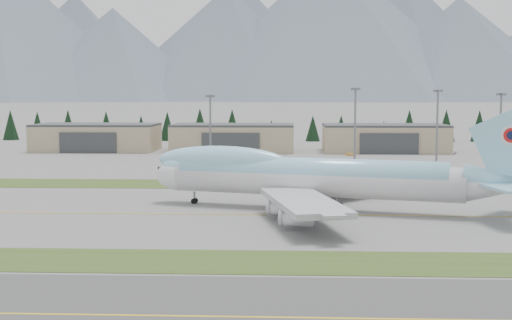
{
  "coord_description": "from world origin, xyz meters",
  "views": [
    {
      "loc": [
        6.88,
        -132.87,
        22.78
      ],
      "look_at": [
        -0.28,
        25.72,
        8.0
      ],
      "focal_mm": 50.0,
      "sensor_mm": 36.0,
      "label": 1
    }
  ],
  "objects_px": {
    "boeing_747_freighter": "(311,176)",
    "hangar_center": "(233,138)",
    "hangar_right": "(385,138)",
    "service_vehicle_c": "(453,154)",
    "hangar_left": "(97,137)",
    "service_vehicle_b": "(350,156)",
    "service_vehicle_a": "(222,157)"
  },
  "relations": [
    {
      "from": "hangar_center",
      "to": "service_vehicle_b",
      "type": "distance_m",
      "value": 49.24
    },
    {
      "from": "service_vehicle_c",
      "to": "hangar_right",
      "type": "bearing_deg",
      "value": 179.8
    },
    {
      "from": "service_vehicle_c",
      "to": "hangar_left",
      "type": "bearing_deg",
      "value": -162.07
    },
    {
      "from": "boeing_747_freighter",
      "to": "service_vehicle_c",
      "type": "height_order",
      "value": "boeing_747_freighter"
    },
    {
      "from": "boeing_747_freighter",
      "to": "service_vehicle_b",
      "type": "bearing_deg",
      "value": 97.14
    },
    {
      "from": "service_vehicle_b",
      "to": "service_vehicle_c",
      "type": "bearing_deg",
      "value": -42.02
    },
    {
      "from": "service_vehicle_c",
      "to": "boeing_747_freighter",
      "type": "bearing_deg",
      "value": -91.57
    },
    {
      "from": "hangar_left",
      "to": "hangar_right",
      "type": "height_order",
      "value": "same"
    },
    {
      "from": "hangar_right",
      "to": "service_vehicle_c",
      "type": "height_order",
      "value": "hangar_right"
    },
    {
      "from": "hangar_center",
      "to": "hangar_right",
      "type": "bearing_deg",
      "value": 0.0
    },
    {
      "from": "hangar_center",
      "to": "hangar_right",
      "type": "distance_m",
      "value": 60.0
    },
    {
      "from": "hangar_center",
      "to": "service_vehicle_c",
      "type": "relative_size",
      "value": 10.57
    },
    {
      "from": "boeing_747_freighter",
      "to": "hangar_center",
      "type": "xyz_separation_m",
      "value": [
        -26.4,
        143.33,
        -1.21
      ]
    },
    {
      "from": "hangar_center",
      "to": "service_vehicle_a",
      "type": "distance_m",
      "value": 29.09
    },
    {
      "from": "service_vehicle_b",
      "to": "service_vehicle_c",
      "type": "relative_size",
      "value": 0.78
    },
    {
      "from": "boeing_747_freighter",
      "to": "service_vehicle_b",
      "type": "xyz_separation_m",
      "value": [
        18.31,
        123.41,
        -6.59
      ]
    },
    {
      "from": "hangar_center",
      "to": "hangar_right",
      "type": "xyz_separation_m",
      "value": [
        60.0,
        0.0,
        0.0
      ]
    },
    {
      "from": "boeing_747_freighter",
      "to": "service_vehicle_a",
      "type": "distance_m",
      "value": 118.41
    },
    {
      "from": "hangar_center",
      "to": "service_vehicle_a",
      "type": "height_order",
      "value": "hangar_center"
    },
    {
      "from": "boeing_747_freighter",
      "to": "service_vehicle_a",
      "type": "xyz_separation_m",
      "value": [
        -28.27,
        114.8,
        -6.59
      ]
    },
    {
      "from": "boeing_747_freighter",
      "to": "hangar_left",
      "type": "height_order",
      "value": "boeing_747_freighter"
    },
    {
      "from": "hangar_left",
      "to": "boeing_747_freighter",
      "type": "bearing_deg",
      "value": -60.41
    },
    {
      "from": "boeing_747_freighter",
      "to": "hangar_right",
      "type": "relative_size",
      "value": 1.58
    },
    {
      "from": "boeing_747_freighter",
      "to": "hangar_left",
      "type": "xyz_separation_m",
      "value": [
        -81.4,
        143.33,
        -1.21
      ]
    },
    {
      "from": "hangar_center",
      "to": "service_vehicle_a",
      "type": "relative_size",
      "value": 11.95
    },
    {
      "from": "hangar_center",
      "to": "hangar_left",
      "type": "bearing_deg",
      "value": 180.0
    },
    {
      "from": "service_vehicle_a",
      "to": "hangar_right",
      "type": "bearing_deg",
      "value": 10.68
    },
    {
      "from": "service_vehicle_c",
      "to": "service_vehicle_a",
      "type": "bearing_deg",
      "value": -145.93
    },
    {
      "from": "hangar_center",
      "to": "service_vehicle_b",
      "type": "bearing_deg",
      "value": -24.01
    },
    {
      "from": "boeing_747_freighter",
      "to": "hangar_right",
      "type": "distance_m",
      "value": 147.22
    },
    {
      "from": "service_vehicle_a",
      "to": "service_vehicle_b",
      "type": "xyz_separation_m",
      "value": [
        46.58,
        8.61,
        0.0
      ]
    },
    {
      "from": "hangar_left",
      "to": "hangar_right",
      "type": "bearing_deg",
      "value": 0.0
    }
  ]
}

